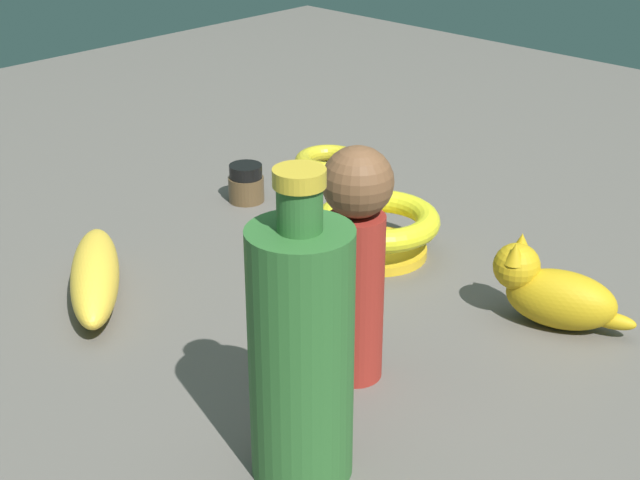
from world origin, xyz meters
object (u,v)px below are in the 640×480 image
(bottle_tall, at_px, (301,351))
(bowl, at_px, (378,227))
(banana, at_px, (95,275))
(nail_polish_jar, at_px, (246,183))
(cat_figurine, at_px, (551,291))
(person_figure_adult, at_px, (356,257))
(bangle, at_px, (328,161))

(bottle_tall, bearing_deg, bowl, -148.07)
(banana, relative_size, nail_polish_jar, 4.25)
(bowl, distance_m, nail_polish_jar, 0.22)
(cat_figurine, height_order, nail_polish_jar, cat_figurine)
(nail_polish_jar, bearing_deg, bowl, 88.94)
(bowl, bearing_deg, bottle_tall, 31.93)
(person_figure_adult, xyz_separation_m, nail_polish_jar, (-0.20, -0.35, -0.09))
(nail_polish_jar, bearing_deg, bottle_tall, 52.39)
(bowl, relative_size, bangle, 1.47)
(banana, height_order, nail_polish_jar, same)
(person_figure_adult, bearing_deg, bangle, -134.10)
(person_figure_adult, xyz_separation_m, bangle, (-0.34, -0.35, -0.10))
(cat_figurine, bearing_deg, bowl, -90.16)
(banana, relative_size, cat_figurine, 1.50)
(bottle_tall, height_order, bangle, bottle_tall)
(bangle, height_order, nail_polish_jar, nail_polish_jar)
(cat_figurine, xyz_separation_m, bangle, (-0.15, -0.43, -0.02))
(bowl, distance_m, cat_figurine, 0.21)
(bangle, bearing_deg, bottle_tall, 41.53)
(bangle, bearing_deg, bowl, 54.86)
(bangle, bearing_deg, person_figure_adult, 45.90)
(banana, relative_size, bottle_tall, 0.84)
(bottle_tall, distance_m, nail_polish_jar, 0.52)
(person_figure_adult, relative_size, bangle, 2.29)
(bottle_tall, bearing_deg, bangle, -138.47)
(cat_figurine, bearing_deg, banana, -53.08)
(bowl, distance_m, bottle_tall, 0.37)
(bottle_tall, xyz_separation_m, cat_figurine, (-0.31, 0.02, -0.07))
(banana, xyz_separation_m, person_figure_adult, (-0.07, 0.28, 0.09))
(bowl, height_order, bottle_tall, bottle_tall)
(bangle, distance_m, nail_polish_jar, 0.15)
(banana, bearing_deg, bangle, -44.05)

